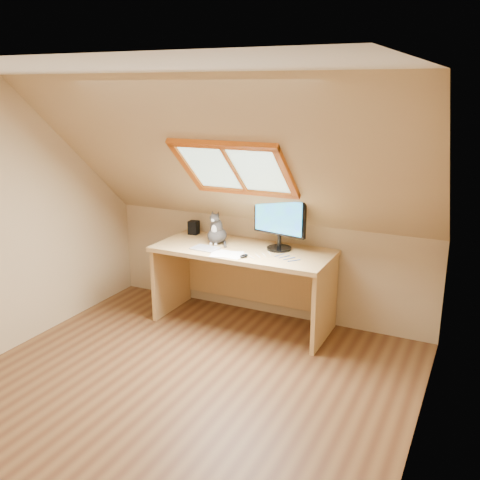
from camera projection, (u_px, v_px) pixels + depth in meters
The scene contains 10 objects.
ground at pixel (176, 393), 4.17m from camera, with size 3.50×3.50×0.00m, color brown.
room_shell at pixel (162, 217), 3.70m from camera, with size 3.52×3.52×2.41m.
desk at pixel (246, 269), 5.31m from camera, with size 1.74×0.76×0.79m.
monitor at pixel (279, 220), 5.06m from camera, with size 0.56×0.24×0.52m.
cat at pixel (217, 232), 5.32m from camera, with size 0.19×0.23×0.34m.
desk_speaker at pixel (194, 228), 5.67m from camera, with size 0.10×0.10×0.14m, color black.
graphics_tablet at pixel (205, 248), 5.17m from camera, with size 0.26×0.18×0.01m, color #B2B2B7.
mouse at pixel (244, 256), 4.90m from camera, with size 0.05×0.10×0.03m, color black.
papers at pixel (224, 254), 4.99m from camera, with size 0.35×0.30×0.01m.
cables at pixel (276, 257), 4.91m from camera, with size 0.51×0.26×0.01m.
Camera 1 is at (2.05, -3.10, 2.30)m, focal length 40.00 mm.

